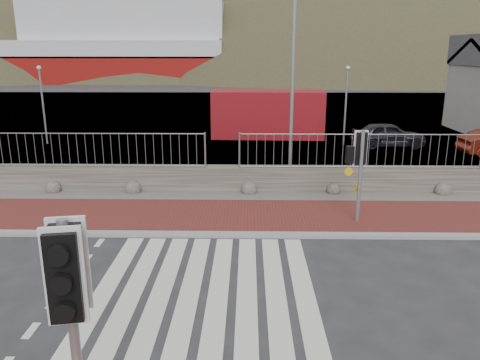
{
  "coord_description": "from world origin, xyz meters",
  "views": [
    {
      "loc": [
        0.92,
        -8.84,
        4.9
      ],
      "look_at": [
        0.7,
        3.0,
        1.6
      ],
      "focal_mm": 35.0,
      "sensor_mm": 36.0,
      "label": 1
    }
  ],
  "objects_px": {
    "traffic_signal_near": "(69,290)",
    "shipping_container": "(268,114)",
    "ferry": "(88,47)",
    "streetlight": "(296,69)",
    "car_a": "(388,135)",
    "traffic_signal_far": "(360,157)"
  },
  "relations": [
    {
      "from": "ferry",
      "to": "car_a",
      "type": "bearing_deg",
      "value": -57.96
    },
    {
      "from": "car_a",
      "to": "ferry",
      "type": "bearing_deg",
      "value": 29.8
    },
    {
      "from": "shipping_container",
      "to": "ferry",
      "type": "bearing_deg",
      "value": 120.54
    },
    {
      "from": "traffic_signal_near",
      "to": "shipping_container",
      "type": "xyz_separation_m",
      "value": [
        3.16,
        22.44,
        -0.91
      ]
    },
    {
      "from": "ferry",
      "to": "traffic_signal_near",
      "type": "xyz_separation_m",
      "value": [
        23.52,
        -71.95,
        -3.12
      ]
    },
    {
      "from": "traffic_signal_near",
      "to": "shipping_container",
      "type": "relative_size",
      "value": 0.49
    },
    {
      "from": "traffic_signal_near",
      "to": "streetlight",
      "type": "xyz_separation_m",
      "value": [
        3.73,
        12.16,
        2.01
      ]
    },
    {
      "from": "ferry",
      "to": "traffic_signal_far",
      "type": "relative_size",
      "value": 18.17
    },
    {
      "from": "traffic_signal_near",
      "to": "shipping_container",
      "type": "distance_m",
      "value": 22.68
    },
    {
      "from": "traffic_signal_far",
      "to": "shipping_container",
      "type": "distance_m",
      "value": 14.47
    },
    {
      "from": "ferry",
      "to": "car_a",
      "type": "height_order",
      "value": "ferry"
    },
    {
      "from": "traffic_signal_near",
      "to": "shipping_container",
      "type": "bearing_deg",
      "value": 71.39
    },
    {
      "from": "traffic_signal_far",
      "to": "streetlight",
      "type": "bearing_deg",
      "value": -75.61
    },
    {
      "from": "ferry",
      "to": "traffic_signal_far",
      "type": "height_order",
      "value": "ferry"
    },
    {
      "from": "traffic_signal_far",
      "to": "shipping_container",
      "type": "height_order",
      "value": "traffic_signal_far"
    },
    {
      "from": "streetlight",
      "to": "shipping_container",
      "type": "bearing_deg",
      "value": 85.69
    },
    {
      "from": "streetlight",
      "to": "ferry",
      "type": "bearing_deg",
      "value": 107.02
    },
    {
      "from": "traffic_signal_far",
      "to": "car_a",
      "type": "bearing_deg",
      "value": -115.84
    },
    {
      "from": "ferry",
      "to": "traffic_signal_far",
      "type": "distance_m",
      "value": 70.06
    },
    {
      "from": "ferry",
      "to": "streetlight",
      "type": "bearing_deg",
      "value": -65.5
    },
    {
      "from": "traffic_signal_near",
      "to": "shipping_container",
      "type": "height_order",
      "value": "traffic_signal_near"
    },
    {
      "from": "ferry",
      "to": "traffic_signal_near",
      "type": "distance_m",
      "value": 75.76
    }
  ]
}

